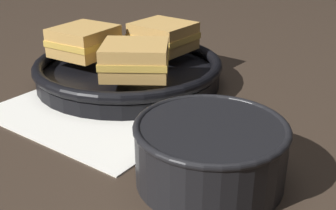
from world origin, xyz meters
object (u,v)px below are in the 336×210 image
object	(u,v)px
spoon	(120,101)
sandwich_far_left	(135,59)
soup_bowl	(210,148)
sandwich_near_right	(84,41)
skillet	(129,71)
sandwich_near_left	(163,36)

from	to	relation	value
spoon	sandwich_far_left	bearing A→B (deg)	63.32
soup_bowl	sandwich_near_right	bearing A→B (deg)	153.46
soup_bowl	spoon	world-z (taller)	soup_bowl
skillet	sandwich_far_left	xyz separation A→B (m)	(0.06, -0.05, 0.04)
sandwich_near_right	sandwich_near_left	bearing A→B (deg)	45.65
sandwich_near_left	skillet	bearing A→B (deg)	-104.35
sandwich_far_left	soup_bowl	bearing A→B (deg)	-33.74
spoon	skillet	bearing A→B (deg)	107.55
soup_bowl	sandwich_near_right	distance (m)	0.35
skillet	sandwich_far_left	bearing A→B (deg)	-44.35
soup_bowl	sandwich_near_left	bearing A→B (deg)	131.34
sandwich_near_left	sandwich_far_left	size ratio (longest dim) A/B	0.81
skillet	spoon	bearing A→B (deg)	-60.34
sandwich_far_left	sandwich_near_right	bearing A→B (deg)	165.65
sandwich_near_left	sandwich_far_left	distance (m)	0.13
soup_bowl	skillet	distance (m)	0.30
sandwich_near_right	spoon	bearing A→B (deg)	-27.21
sandwich_far_left	skillet	bearing A→B (deg)	135.65
spoon	sandwich_near_right	world-z (taller)	sandwich_near_right
sandwich_near_right	sandwich_far_left	xyz separation A→B (m)	(0.13, -0.03, 0.00)
skillet	soup_bowl	bearing A→B (deg)	-36.45
sandwich_near_right	sandwich_far_left	size ratio (longest dim) A/B	0.76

